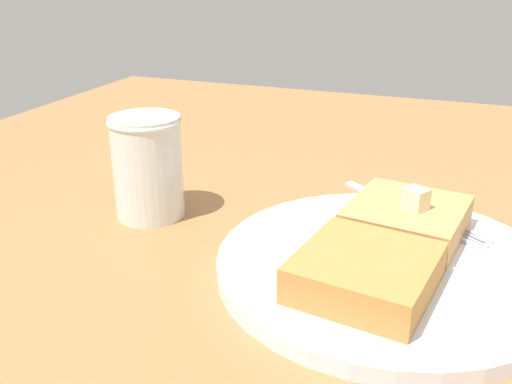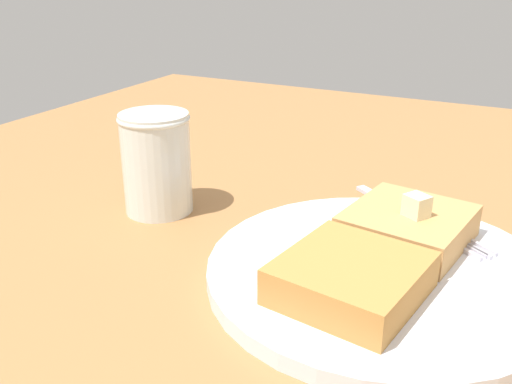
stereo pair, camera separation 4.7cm
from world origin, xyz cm
name	(u,v)px [view 1 (the left image)]	position (x,y,z in cm)	size (l,w,h in cm)	color
table_surface	(333,247)	(0.00, 0.00, 1.47)	(110.84, 110.84, 2.93)	#A26F40
plate	(385,265)	(5.45, 5.34, 3.66)	(25.82, 25.82, 1.28)	white
toast_slice_left	(406,219)	(0.62, 6.11, 5.52)	(9.34, 8.77, 2.61)	tan
toast_slice_middle	(365,272)	(10.29, 4.58, 5.52)	(9.34, 8.77, 2.61)	#BD833F
butter_pat_primary	(416,199)	(1.26, 6.73, 7.68)	(1.73, 1.55, 1.73)	beige
fork	(418,215)	(-3.18, 6.78, 4.39)	(10.44, 13.87, 0.36)	silver
syrup_jar	(148,169)	(2.30, -17.02, 7.42)	(6.62, 6.62, 9.47)	#431C09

